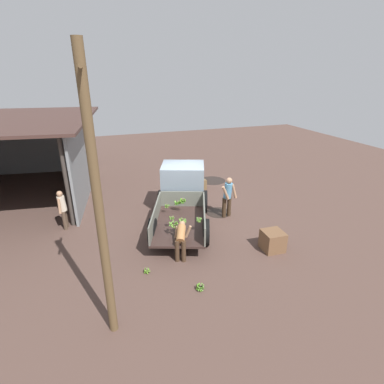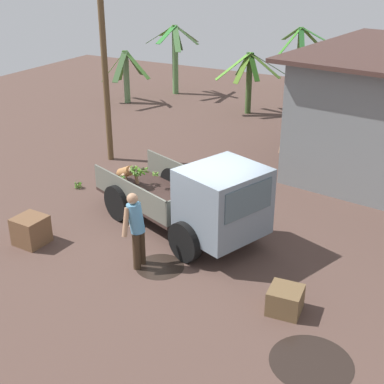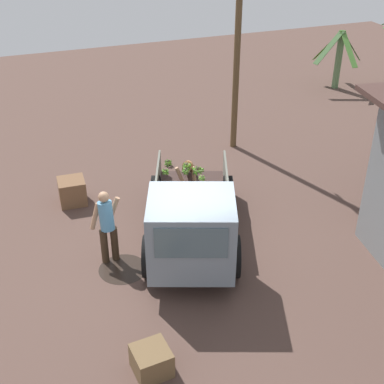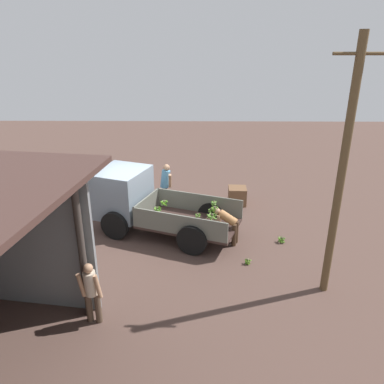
# 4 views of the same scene
# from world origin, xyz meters

# --- Properties ---
(ground) EXTENTS (36.00, 36.00, 0.00)m
(ground) POSITION_xyz_m (0.00, 0.00, 0.00)
(ground) COLOR brown
(mud_patch_0) EXTENTS (1.06, 1.06, 0.01)m
(mud_patch_0) POSITION_xyz_m (-0.36, -1.43, 0.00)
(mud_patch_0) COLOR black
(mud_patch_0) RESTS_ON ground
(mud_patch_1) EXTENTS (1.42, 1.42, 0.01)m
(mud_patch_1) POSITION_xyz_m (3.43, -2.74, 0.00)
(mud_patch_1) COLOR black
(mud_patch_1) RESTS_ON ground
(cargo_truck) EXTENTS (4.99, 3.26, 2.00)m
(cargo_truck) POSITION_xyz_m (0.05, 0.03, 1.05)
(cargo_truck) COLOR #362521
(cargo_truck) RESTS_ON ground
(warehouse_shed) EXTENTS (9.24, 8.38, 3.66)m
(warehouse_shed) POSITION_xyz_m (4.96, 6.78, 2.65)
(warehouse_shed) COLOR gray
(warehouse_shed) RESTS_ON ground
(utility_pole) EXTENTS (1.11, 0.19, 6.10)m
(utility_pole) POSITION_xyz_m (-5.23, 3.37, 3.11)
(utility_pole) COLOR brown
(utility_pole) RESTS_ON ground
(person_foreground_visitor) EXTENTS (0.47, 0.74, 1.72)m
(person_foreground_visitor) POSITION_xyz_m (-0.82, -1.61, 0.96)
(person_foreground_visitor) COLOR #3A291B
(person_foreground_visitor) RESTS_ON ground
(person_worker_loading) EXTENTS (0.79, 0.72, 1.11)m
(person_worker_loading) POSITION_xyz_m (-2.95, 1.02, 0.68)
(person_worker_loading) COLOR #432E1F
(person_worker_loading) RESTS_ON ground
(person_bystander_near_shed) EXTENTS (0.56, 0.34, 1.53)m
(person_bystander_near_shed) POSITION_xyz_m (0.31, 4.63, 0.85)
(person_bystander_near_shed) COLOR brown
(person_bystander_near_shed) RESTS_ON ground
(banana_bunch_on_ground_0) EXTENTS (0.25, 0.25, 0.20)m
(banana_bunch_on_ground_0) POSITION_xyz_m (-4.64, 1.00, 0.10)
(banana_bunch_on_ground_0) COLOR brown
(banana_bunch_on_ground_0) RESTS_ON ground
(banana_bunch_on_ground_1) EXTENTS (0.20, 0.20, 0.18)m
(banana_bunch_on_ground_1) POSITION_xyz_m (-3.43, 2.24, 0.10)
(banana_bunch_on_ground_1) COLOR brown
(banana_bunch_on_ground_1) RESTS_ON ground
(wooden_crate_0) EXTENTS (0.71, 0.71, 0.67)m
(wooden_crate_0) POSITION_xyz_m (-3.54, -1.99, 0.34)
(wooden_crate_0) COLOR brown
(wooden_crate_0) RESTS_ON ground
(wooden_crate_1) EXTENTS (0.67, 0.67, 0.50)m
(wooden_crate_1) POSITION_xyz_m (2.55, -1.62, 0.25)
(wooden_crate_1) COLOR brown
(wooden_crate_1) RESTS_ON ground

